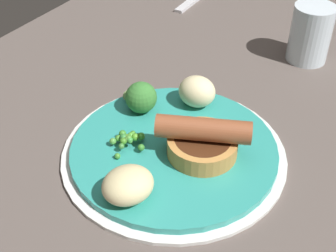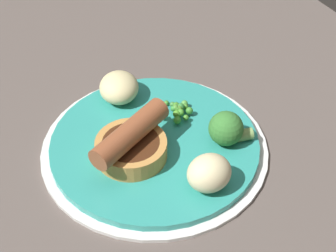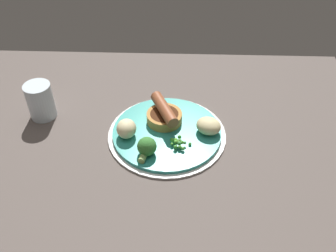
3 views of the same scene
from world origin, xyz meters
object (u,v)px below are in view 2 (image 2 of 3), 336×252
Objects in this scene: dinner_plate at (155,147)px; potato_chunk_0 at (206,175)px; broccoli_floret_near at (228,130)px; sausage_pudding at (131,144)px; potato_chunk_2 at (119,87)px; pea_pile at (178,110)px.

potato_chunk_0 reaches higher than dinner_plate.
dinner_plate is 5.44× the size of potato_chunk_0.
dinner_plate is 9.83cm from potato_chunk_0.
broccoli_floret_near and potato_chunk_0 have the same top height.
sausage_pudding is 11.05cm from potato_chunk_2.
potato_chunk_0 is at bearing -175.38° from potato_chunk_2.
potato_chunk_0 is (-9.26, -1.47, 2.96)cm from dinner_plate.
potato_chunk_0 is at bearing 50.44° from broccoli_floret_near.
sausage_pudding reaches higher than potato_chunk_0.
sausage_pudding reaches higher than potato_chunk_2.
potato_chunk_2 is at bearing 35.60° from pea_pile.
dinner_plate is 5.95cm from pea_pile.
sausage_pudding is at bearing -5.15° from broccoli_floret_near.
sausage_pudding reaches higher than broccoli_floret_near.
pea_pile is at bearing -144.40° from potato_chunk_2.
potato_chunk_0 reaches higher than potato_chunk_2.
pea_pile is (2.76, -4.93, 1.86)cm from dinner_plate.
potato_chunk_0 is (-8.49, -5.00, 0.07)cm from sausage_pudding.
sausage_pudding is at bearing 161.71° from potato_chunk_2.
potato_chunk_0 is (-12.01, 3.46, 1.10)cm from pea_pile.
pea_pile is 0.89× the size of broccoli_floret_near.
potato_chunk_2 is (10.49, -3.47, -0.24)cm from sausage_pudding.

